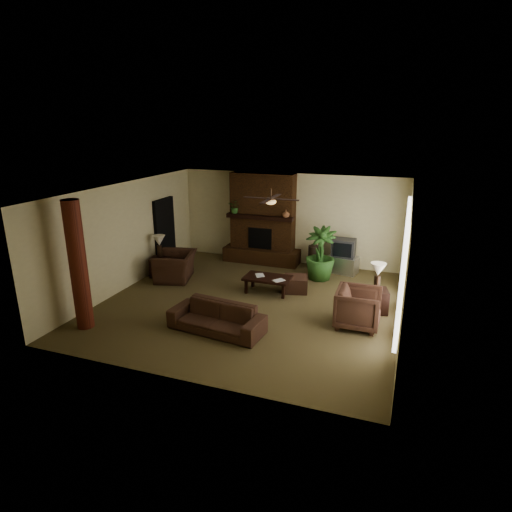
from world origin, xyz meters
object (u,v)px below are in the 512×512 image
at_px(ottoman, 296,284).
at_px(lamp_right, 378,271).
at_px(log_column, 78,266).
at_px(sofa, 216,313).
at_px(floor_vase, 314,255).
at_px(coffee_table, 268,279).
at_px(armchair_left, 175,262).
at_px(floor_plant, 320,265).
at_px(tv_stand, 343,264).
at_px(side_table_left, 160,267).
at_px(lamp_left, 159,242).
at_px(side_table_right, 376,301).
at_px(armchair_right, 358,306).

bearing_deg(ottoman, lamp_right, -16.39).
height_order(log_column, sofa, log_column).
relative_size(sofa, floor_vase, 2.66).
bearing_deg(coffee_table, sofa, -98.20).
height_order(armchair_left, floor_plant, armchair_left).
relative_size(tv_stand, side_table_left, 1.55).
distance_m(ottoman, lamp_left, 4.08).
xyz_separation_m(ottoman, side_table_left, (-4.00, -0.18, 0.08)).
bearing_deg(ottoman, floor_vase, 88.92).
bearing_deg(side_table_right, coffee_table, 174.59).
distance_m(coffee_table, side_table_left, 3.33).
bearing_deg(armchair_left, side_table_right, 71.16).
xyz_separation_m(log_column, armchair_right, (5.58, 2.02, -0.92)).
height_order(sofa, lamp_left, lamp_left).
bearing_deg(lamp_right, lamp_left, 175.56).
bearing_deg(ottoman, armchair_right, -40.47).
height_order(armchair_left, floor_vase, armchair_left).
bearing_deg(floor_plant, floor_vase, 112.80).
xyz_separation_m(ottoman, lamp_right, (2.08, -0.61, 0.80)).
distance_m(ottoman, lamp_right, 2.31).
relative_size(coffee_table, lamp_left, 1.85).
relative_size(floor_vase, lamp_left, 1.18).
distance_m(floor_plant, lamp_left, 4.61).
xyz_separation_m(tv_stand, lamp_left, (-4.93, -2.02, 0.75)).
distance_m(tv_stand, lamp_left, 5.38).
height_order(armchair_right, floor_vase, armchair_right).
bearing_deg(armchair_right, floor_vase, 25.82).
relative_size(floor_plant, side_table_right, 2.73).
relative_size(armchair_left, coffee_table, 0.98).
xyz_separation_m(armchair_right, floor_plant, (-1.39, 2.65, -0.05)).
distance_m(sofa, floor_plant, 4.13).
bearing_deg(tv_stand, side_table_right, -52.89).
bearing_deg(ottoman, tv_stand, 63.60).
distance_m(tv_stand, floor_vase, 0.92).
xyz_separation_m(armchair_right, lamp_right, (0.30, 0.91, 0.53)).
height_order(ottoman, side_table_right, side_table_right).
bearing_deg(coffee_table, lamp_left, 176.50).
bearing_deg(lamp_left, armchair_right, -13.45).
height_order(tv_stand, floor_plant, floor_plant).
distance_m(tv_stand, lamp_right, 2.85).
distance_m(floor_vase, lamp_right, 3.35).
height_order(floor_vase, side_table_right, floor_vase).
bearing_deg(ottoman, armchair_left, -175.62).
xyz_separation_m(ottoman, floor_plant, (0.40, 1.13, 0.22)).
bearing_deg(floor_vase, lamp_right, -51.75).
xyz_separation_m(floor_vase, side_table_right, (2.06, -2.59, -0.16)).
xyz_separation_m(floor_plant, side_table_right, (1.70, -1.73, -0.15)).
xyz_separation_m(log_column, tv_stand, (4.73, 5.42, -1.15)).
height_order(coffee_table, side_table_right, side_table_right).
bearing_deg(log_column, side_table_right, 26.47).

